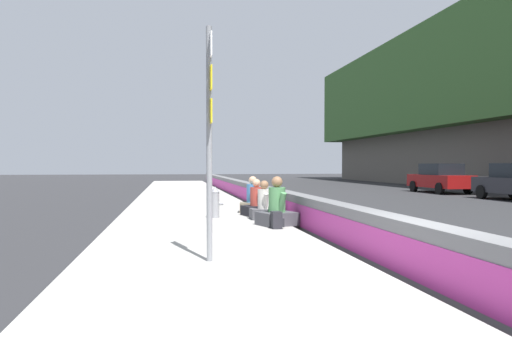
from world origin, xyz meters
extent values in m
plane|color=#2B2B2D|center=(0.00, 0.00, 0.00)|extent=(160.00, 160.00, 0.00)
cube|color=#A8A59E|center=(0.00, 2.65, 0.07)|extent=(80.00, 4.40, 0.14)
cube|color=slate|center=(0.00, 0.00, 0.42)|extent=(76.00, 0.44, 0.85)
cube|color=#B2338C|center=(0.00, 0.23, 0.38)|extent=(74.48, 0.01, 0.54)
cylinder|color=gray|center=(1.33, 2.77, 1.94)|extent=(0.09, 0.09, 3.60)
cube|color=white|center=(1.33, 2.75, 3.44)|extent=(0.44, 0.02, 0.36)
cube|color=#1956AD|center=(1.33, 2.73, 3.44)|extent=(0.30, 0.01, 0.10)
cube|color=yellow|center=(1.33, 2.75, 2.94)|extent=(0.44, 0.02, 0.36)
cube|color=black|center=(1.33, 2.73, 2.94)|extent=(0.30, 0.01, 0.10)
cube|color=yellow|center=(1.33, 2.75, 2.44)|extent=(0.44, 0.02, 0.36)
cube|color=black|center=(1.33, 2.73, 2.44)|extent=(0.30, 0.01, 0.10)
cylinder|color=gray|center=(7.56, 2.12, 0.50)|extent=(0.24, 0.24, 0.72)
cone|color=gray|center=(7.56, 2.12, 0.94)|extent=(0.26, 0.26, 0.16)
cylinder|color=gray|center=(7.56, 1.95, 0.54)|extent=(0.10, 0.12, 0.10)
cylinder|color=gray|center=(7.56, 2.29, 0.54)|extent=(0.10, 0.12, 0.10)
cube|color=#424247|center=(5.57, 0.77, 0.30)|extent=(0.97, 1.05, 0.32)
cylinder|color=#4C8951|center=(5.57, 0.77, 0.77)|extent=(0.41, 0.41, 0.61)
sphere|color=#8E6647|center=(5.57, 0.77, 1.21)|extent=(0.27, 0.27, 0.27)
cylinder|color=#4C8951|center=(5.79, 0.85, 0.71)|extent=(0.34, 0.24, 0.54)
cylinder|color=#4C8951|center=(5.36, 0.70, 0.71)|extent=(0.34, 0.24, 0.54)
cube|color=#424247|center=(7.01, 0.82, 0.28)|extent=(0.65, 0.76, 0.28)
cylinder|color=beige|center=(7.01, 0.82, 0.69)|extent=(0.36, 0.36, 0.54)
sphere|color=#8E6647|center=(7.01, 0.82, 1.08)|extent=(0.24, 0.24, 0.24)
cylinder|color=beige|center=(7.21, 0.82, 0.64)|extent=(0.28, 0.13, 0.47)
cylinder|color=beige|center=(6.81, 0.82, 0.64)|extent=(0.28, 0.13, 0.47)
cube|color=black|center=(7.97, 0.87, 0.28)|extent=(0.81, 0.90, 0.29)
cylinder|color=#AD3D33|center=(7.97, 0.87, 0.70)|extent=(0.37, 0.37, 0.55)
sphere|color=tan|center=(7.97, 0.87, 1.09)|extent=(0.24, 0.24, 0.24)
cylinder|color=#AD3D33|center=(8.16, 0.91, 0.65)|extent=(0.30, 0.19, 0.48)
cylinder|color=#AD3D33|center=(7.77, 0.82, 0.65)|extent=(0.30, 0.19, 0.48)
cube|color=#706651|center=(8.98, 0.81, 0.29)|extent=(0.81, 0.91, 0.30)
cylinder|color=#427FB7|center=(8.98, 0.81, 0.73)|extent=(0.39, 0.39, 0.58)
sphere|color=tan|center=(8.98, 0.81, 1.15)|extent=(0.25, 0.25, 0.25)
cylinder|color=#427FB7|center=(9.20, 0.77, 0.67)|extent=(0.31, 0.18, 0.51)
cylinder|color=#427FB7|center=(8.77, 0.84, 0.67)|extent=(0.31, 0.18, 0.51)
cube|color=#232328|center=(4.96, 0.92, 0.34)|extent=(0.32, 0.22, 0.40)
cube|color=#232328|center=(4.96, 0.78, 0.28)|extent=(0.22, 0.06, 0.20)
cylinder|color=black|center=(15.10, -11.36, 0.33)|extent=(0.66, 0.23, 0.66)
cube|color=maroon|center=(20.00, -12.06, 0.69)|extent=(4.52, 1.84, 0.72)
cube|color=black|center=(19.90, -12.06, 1.38)|extent=(2.22, 1.64, 0.66)
cylinder|color=black|center=(21.43, -11.18, 0.33)|extent=(0.66, 0.23, 0.66)
cylinder|color=black|center=(21.45, -12.91, 0.33)|extent=(0.66, 0.23, 0.66)
cylinder|color=black|center=(18.55, -11.21, 0.33)|extent=(0.66, 0.23, 0.66)
cylinder|color=black|center=(18.57, -12.94, 0.33)|extent=(0.66, 0.23, 0.66)
camera|label=1|loc=(-6.23, 3.36, 1.63)|focal=34.50mm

